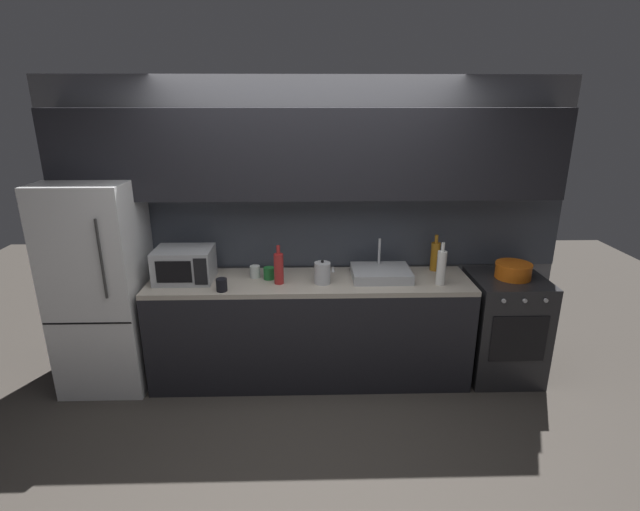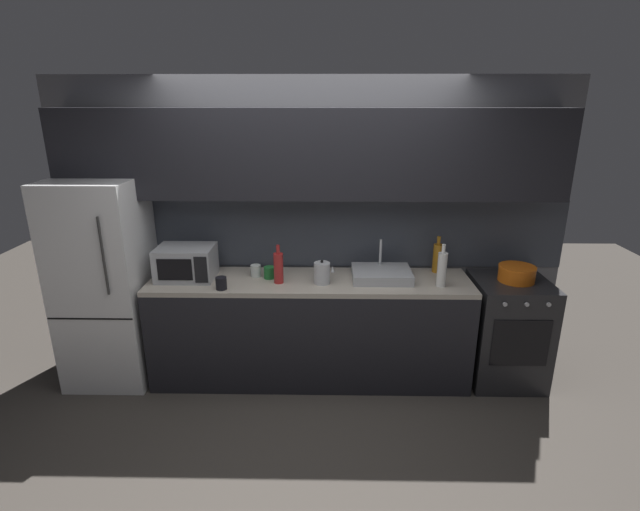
{
  "view_description": "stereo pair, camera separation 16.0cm",
  "coord_description": "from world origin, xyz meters",
  "px_view_note": "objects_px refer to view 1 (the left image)",
  "views": [
    {
      "loc": [
        -0.01,
        -2.73,
        2.3
      ],
      "look_at": [
        0.08,
        0.9,
        1.11
      ],
      "focal_mm": 26.57,
      "sensor_mm": 36.0,
      "label": 1
    },
    {
      "loc": [
        0.15,
        -2.73,
        2.3
      ],
      "look_at": [
        0.08,
        0.9,
        1.11
      ],
      "focal_mm": 26.57,
      "sensor_mm": 36.0,
      "label": 2
    }
  ],
  "objects_px": {
    "wine_bottle_white": "(441,267)",
    "microwave": "(184,265)",
    "mug_clear": "(255,272)",
    "kettle": "(323,273)",
    "cooking_pot": "(513,271)",
    "oven_range": "(503,327)",
    "mug_green": "(269,273)",
    "wine_bottle_red": "(279,268)",
    "wine_bottle_amber": "(435,256)",
    "refrigerator": "(102,286)",
    "mug_dark": "(222,285)"
  },
  "relations": [
    {
      "from": "wine_bottle_white",
      "to": "microwave",
      "type": "bearing_deg",
      "value": 176.0
    },
    {
      "from": "mug_clear",
      "to": "kettle",
      "type": "bearing_deg",
      "value": -14.94
    },
    {
      "from": "microwave",
      "to": "cooking_pot",
      "type": "bearing_deg",
      "value": -0.39
    },
    {
      "from": "mug_clear",
      "to": "oven_range",
      "type": "bearing_deg",
      "value": -1.97
    },
    {
      "from": "wine_bottle_white",
      "to": "oven_range",
      "type": "bearing_deg",
      "value": 11.38
    },
    {
      "from": "wine_bottle_white",
      "to": "mug_green",
      "type": "height_order",
      "value": "wine_bottle_white"
    },
    {
      "from": "wine_bottle_red",
      "to": "oven_range",
      "type": "bearing_deg",
      "value": 2.11
    },
    {
      "from": "wine_bottle_white",
      "to": "mug_clear",
      "type": "xyz_separation_m",
      "value": [
        -1.5,
        0.2,
        -0.09
      ]
    },
    {
      "from": "kettle",
      "to": "wine_bottle_amber",
      "type": "bearing_deg",
      "value": 16.14
    },
    {
      "from": "cooking_pot",
      "to": "wine_bottle_amber",
      "type": "bearing_deg",
      "value": 161.08
    },
    {
      "from": "microwave",
      "to": "wine_bottle_white",
      "type": "height_order",
      "value": "wine_bottle_white"
    },
    {
      "from": "refrigerator",
      "to": "wine_bottle_amber",
      "type": "relative_size",
      "value": 5.46
    },
    {
      "from": "mug_green",
      "to": "mug_clear",
      "type": "bearing_deg",
      "value": 159.08
    },
    {
      "from": "wine_bottle_white",
      "to": "mug_green",
      "type": "xyz_separation_m",
      "value": [
        -1.38,
        0.15,
        -0.09
      ]
    },
    {
      "from": "kettle",
      "to": "mug_green",
      "type": "xyz_separation_m",
      "value": [
        -0.44,
        0.1,
        -0.04
      ]
    },
    {
      "from": "wine_bottle_red",
      "to": "mug_dark",
      "type": "distance_m",
      "value": 0.46
    },
    {
      "from": "refrigerator",
      "to": "cooking_pot",
      "type": "height_order",
      "value": "refrigerator"
    },
    {
      "from": "mug_dark",
      "to": "mug_green",
      "type": "distance_m",
      "value": 0.42
    },
    {
      "from": "refrigerator",
      "to": "wine_bottle_amber",
      "type": "xyz_separation_m",
      "value": [
        2.78,
        0.21,
        0.17
      ]
    },
    {
      "from": "wine_bottle_amber",
      "to": "cooking_pot",
      "type": "bearing_deg",
      "value": -18.92
    },
    {
      "from": "kettle",
      "to": "mug_dark",
      "type": "height_order",
      "value": "kettle"
    },
    {
      "from": "oven_range",
      "to": "microwave",
      "type": "height_order",
      "value": "microwave"
    },
    {
      "from": "kettle",
      "to": "wine_bottle_amber",
      "type": "distance_m",
      "value": 1.02
    },
    {
      "from": "microwave",
      "to": "wine_bottle_amber",
      "type": "distance_m",
      "value": 2.11
    },
    {
      "from": "wine_bottle_red",
      "to": "mug_green",
      "type": "height_order",
      "value": "wine_bottle_red"
    },
    {
      "from": "mug_dark",
      "to": "cooking_pot",
      "type": "xyz_separation_m",
      "value": [
        2.36,
        0.22,
        0.01
      ]
    },
    {
      "from": "cooking_pot",
      "to": "oven_range",
      "type": "bearing_deg",
      "value": -176.55
    },
    {
      "from": "microwave",
      "to": "cooking_pot",
      "type": "distance_m",
      "value": 2.7
    },
    {
      "from": "wine_bottle_white",
      "to": "mug_green",
      "type": "distance_m",
      "value": 1.39
    },
    {
      "from": "mug_green",
      "to": "cooking_pot",
      "type": "relative_size",
      "value": 0.34
    },
    {
      "from": "microwave",
      "to": "kettle",
      "type": "xyz_separation_m",
      "value": [
        1.12,
        -0.1,
        -0.05
      ]
    },
    {
      "from": "kettle",
      "to": "microwave",
      "type": "bearing_deg",
      "value": 175.13
    },
    {
      "from": "mug_dark",
      "to": "mug_clear",
      "type": "relative_size",
      "value": 1.0
    },
    {
      "from": "microwave",
      "to": "wine_bottle_white",
      "type": "distance_m",
      "value": 2.07
    },
    {
      "from": "wine_bottle_red",
      "to": "mug_dark",
      "type": "relative_size",
      "value": 3.19
    },
    {
      "from": "wine_bottle_red",
      "to": "mug_clear",
      "type": "xyz_separation_m",
      "value": [
        -0.21,
        0.14,
        -0.08
      ]
    },
    {
      "from": "microwave",
      "to": "kettle",
      "type": "height_order",
      "value": "microwave"
    },
    {
      "from": "wine_bottle_amber",
      "to": "kettle",
      "type": "bearing_deg",
      "value": -163.86
    },
    {
      "from": "refrigerator",
      "to": "mug_dark",
      "type": "distance_m",
      "value": 1.04
    },
    {
      "from": "wine_bottle_amber",
      "to": "cooking_pot",
      "type": "distance_m",
      "value": 0.64
    },
    {
      "from": "wine_bottle_red",
      "to": "mug_green",
      "type": "distance_m",
      "value": 0.15
    },
    {
      "from": "oven_range",
      "to": "wine_bottle_amber",
      "type": "height_order",
      "value": "wine_bottle_amber"
    },
    {
      "from": "microwave",
      "to": "mug_clear",
      "type": "relative_size",
      "value": 4.64
    },
    {
      "from": "wine_bottle_white",
      "to": "mug_clear",
      "type": "height_order",
      "value": "wine_bottle_white"
    },
    {
      "from": "wine_bottle_white",
      "to": "cooking_pot",
      "type": "relative_size",
      "value": 1.18
    },
    {
      "from": "oven_range",
      "to": "refrigerator",
      "type": "bearing_deg",
      "value": 179.98
    },
    {
      "from": "microwave",
      "to": "mug_dark",
      "type": "bearing_deg",
      "value": -35.3
    },
    {
      "from": "oven_range",
      "to": "mug_dark",
      "type": "distance_m",
      "value": 2.4
    },
    {
      "from": "wine_bottle_red",
      "to": "mug_green",
      "type": "xyz_separation_m",
      "value": [
        -0.09,
        0.1,
        -0.08
      ]
    },
    {
      "from": "kettle",
      "to": "mug_dark",
      "type": "relative_size",
      "value": 1.99
    }
  ]
}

